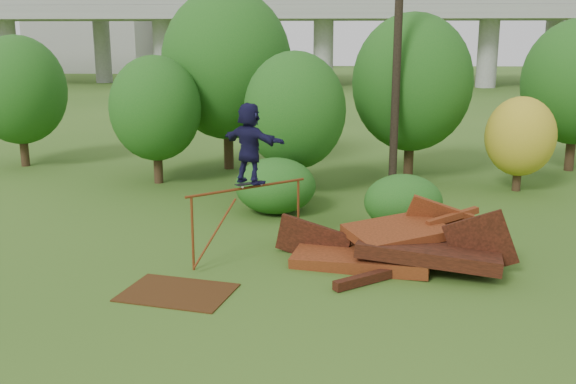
# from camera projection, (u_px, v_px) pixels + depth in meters

# --- Properties ---
(ground) EXTENTS (240.00, 240.00, 0.00)m
(ground) POSITION_uv_depth(u_px,v_px,m) (320.00, 286.00, 13.76)
(ground) COLOR #2D5116
(ground) RESTS_ON ground
(scrap_pile) EXTENTS (5.61, 3.39, 1.86)m
(scrap_pile) POSITION_uv_depth(u_px,v_px,m) (398.00, 248.00, 15.10)
(scrap_pile) COLOR #411E0B
(scrap_pile) RESTS_ON ground
(grind_rail) EXTENTS (2.60, 2.14, 1.77)m
(grind_rail) POSITION_uv_depth(u_px,v_px,m) (248.00, 205.00, 15.31)
(grind_rail) COLOR #6C3110
(grind_rail) RESTS_ON ground
(skateboard) EXTENTS (0.71, 0.63, 0.08)m
(skateboard) POSITION_uv_depth(u_px,v_px,m) (250.00, 183.00, 15.22)
(skateboard) COLOR black
(skateboard) RESTS_ON grind_rail
(skater) EXTENTS (1.78, 1.46, 1.91)m
(skater) POSITION_uv_depth(u_px,v_px,m) (249.00, 143.00, 15.00)
(skater) COLOR #161339
(skater) RESTS_ON skateboard
(flat_plate) EXTENTS (2.53, 2.05, 0.03)m
(flat_plate) POSITION_uv_depth(u_px,v_px,m) (177.00, 292.00, 13.39)
(flat_plate) COLOR #3D220D
(flat_plate) RESTS_ON ground
(tree_0) EXTENTS (3.29, 3.29, 4.65)m
(tree_0) POSITION_uv_depth(u_px,v_px,m) (155.00, 109.00, 23.09)
(tree_0) COLOR black
(tree_0) RESTS_ON ground
(tree_1) EXTENTS (5.15, 5.15, 7.16)m
(tree_1) POSITION_uv_depth(u_px,v_px,m) (227.00, 65.00, 25.40)
(tree_1) COLOR black
(tree_1) RESTS_ON ground
(tree_2) EXTENTS (3.42, 3.42, 4.83)m
(tree_2) POSITION_uv_depth(u_px,v_px,m) (295.00, 111.00, 21.37)
(tree_2) COLOR black
(tree_2) RESTS_ON ground
(tree_3) EXTENTS (4.45, 4.45, 6.17)m
(tree_3) POSITION_uv_depth(u_px,v_px,m) (412.00, 83.00, 23.83)
(tree_3) COLOR black
(tree_3) RESTS_ON ground
(tree_4) EXTENTS (2.38, 2.38, 3.29)m
(tree_4) POSITION_uv_depth(u_px,v_px,m) (520.00, 137.00, 22.05)
(tree_4) COLOR black
(tree_4) RESTS_ON ground
(tree_6) EXTENTS (3.85, 3.85, 5.37)m
(tree_6) POSITION_uv_depth(u_px,v_px,m) (19.00, 90.00, 26.16)
(tree_6) COLOR black
(tree_6) RESTS_ON ground
(shrub_left) EXTENTS (2.45, 2.27, 1.70)m
(shrub_left) POSITION_uv_depth(u_px,v_px,m) (275.00, 186.00, 19.42)
(shrub_left) COLOR #165115
(shrub_left) RESTS_ON ground
(shrub_right) EXTENTS (2.18, 2.00, 1.54)m
(shrub_right) POSITION_uv_depth(u_px,v_px,m) (403.00, 202.00, 17.79)
(shrub_right) COLOR #165115
(shrub_right) RESTS_ON ground
(utility_pole) EXTENTS (1.40, 0.28, 10.02)m
(utility_pole) POSITION_uv_depth(u_px,v_px,m) (398.00, 42.00, 21.29)
(utility_pole) COLOR black
(utility_pole) RESTS_ON ground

